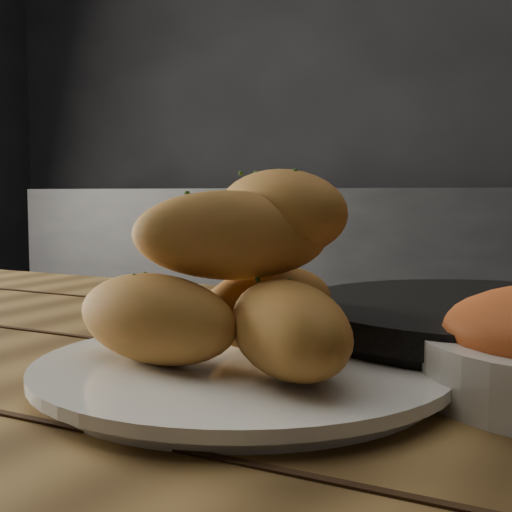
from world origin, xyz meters
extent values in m
cube|color=black|center=(0.00, 2.00, 1.35)|extent=(4.00, 0.04, 2.70)
cube|color=black|center=(0.00, 1.70, 0.45)|extent=(2.80, 0.60, 0.90)
cube|color=olive|center=(0.68, -0.44, 0.73)|extent=(1.63, 0.96, 0.04)
cylinder|color=white|center=(0.70, -0.42, 0.76)|extent=(0.26, 0.26, 0.01)
cylinder|color=white|center=(0.70, -0.42, 0.76)|extent=(0.29, 0.29, 0.01)
ellipsoid|color=#B16A31|center=(0.65, -0.45, 0.80)|extent=(0.15, 0.10, 0.06)
ellipsoid|color=#B16A31|center=(0.74, -0.44, 0.80)|extent=(0.14, 0.14, 0.06)
ellipsoid|color=#B16A31|center=(0.69, -0.37, 0.80)|extent=(0.09, 0.15, 0.06)
ellipsoid|color=#B16A31|center=(0.69, -0.42, 0.86)|extent=(0.15, 0.10, 0.06)
ellipsoid|color=#B16A31|center=(0.71, -0.39, 0.87)|extent=(0.15, 0.12, 0.06)
cylinder|color=black|center=(0.83, -0.24, 0.77)|extent=(0.30, 0.30, 0.03)
cylinder|color=black|center=(0.83, -0.24, 0.79)|extent=(0.31, 0.31, 0.02)
camera|label=1|loc=(0.94, -0.84, 0.89)|focal=50.00mm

